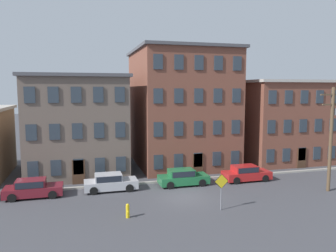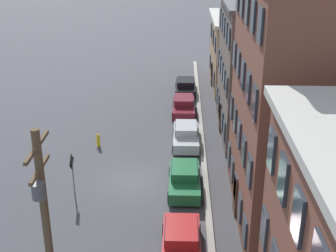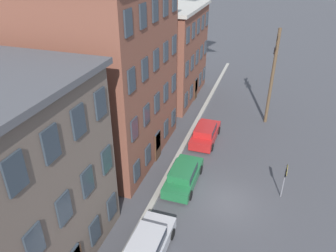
% 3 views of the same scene
% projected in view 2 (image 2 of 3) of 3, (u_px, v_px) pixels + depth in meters
% --- Properties ---
extents(ground_plane, '(200.00, 200.00, 0.00)m').
position_uv_depth(ground_plane, '(133.00, 181.00, 28.93)').
color(ground_plane, '#424247').
extents(kerb_strip, '(56.00, 0.36, 0.16)m').
position_uv_depth(kerb_strip, '(205.00, 181.00, 28.77)').
color(kerb_strip, '#9E998E').
rests_on(kerb_strip, ground_plane).
extents(apartment_corner, '(10.13, 9.85, 6.78)m').
position_uv_depth(apartment_corner, '(261.00, 52.00, 45.37)').
color(apartment_corner, '#9E7A56').
rests_on(apartment_corner, ground_plane).
extents(apartment_midblock, '(9.97, 11.09, 9.90)m').
position_uv_depth(apartment_midblock, '(296.00, 69.00, 34.13)').
color(apartment_midblock, '#66564C').
rests_on(apartment_midblock, ground_plane).
extents(car_black, '(4.40, 1.92, 1.43)m').
position_uv_depth(car_black, '(185.00, 86.00, 44.03)').
color(car_black, black).
rests_on(car_black, ground_plane).
extents(car_maroon, '(4.40, 1.92, 1.43)m').
position_uv_depth(car_maroon, '(184.00, 105.00, 39.21)').
color(car_maroon, maroon).
rests_on(car_maroon, ground_plane).
extents(car_silver, '(4.40, 1.92, 1.43)m').
position_uv_depth(car_silver, '(186.00, 134.00, 33.64)').
color(car_silver, '#B7B7BC').
rests_on(car_silver, ground_plane).
extents(car_green, '(4.40, 1.92, 1.43)m').
position_uv_depth(car_green, '(185.00, 177.00, 27.79)').
color(car_green, '#1E6638').
rests_on(car_green, ground_plane).
extents(car_red, '(4.40, 1.92, 1.43)m').
position_uv_depth(car_red, '(181.00, 240.00, 22.16)').
color(car_red, '#B21E1E').
rests_on(car_red, ground_plane).
extents(caution_sign, '(1.05, 0.08, 2.60)m').
position_uv_depth(caution_sign, '(72.00, 167.00, 26.86)').
color(caution_sign, slate).
rests_on(caution_sign, ground_plane).
extents(utility_pole, '(2.40, 0.44, 8.64)m').
position_uv_depth(utility_pole, '(47.00, 232.00, 15.91)').
color(utility_pole, brown).
rests_on(utility_pole, ground_plane).
extents(fire_hydrant, '(0.24, 0.34, 0.96)m').
position_uv_depth(fire_hydrant, '(98.00, 140.00, 33.38)').
color(fire_hydrant, yellow).
rests_on(fire_hydrant, ground_plane).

